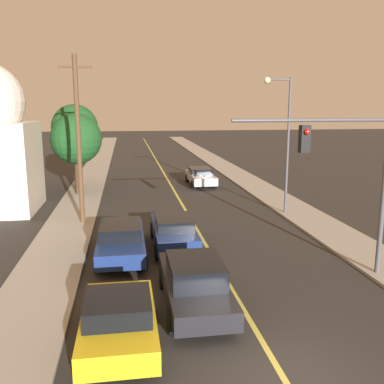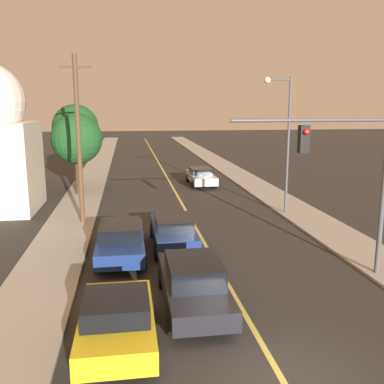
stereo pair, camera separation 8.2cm
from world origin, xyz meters
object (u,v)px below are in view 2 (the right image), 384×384
(car_near_lane_front, at_px, (193,282))
(utility_pole_left, at_px, (79,138))
(car_outer_lane_front, at_px, (117,320))
(streetlamp_right, at_px, (283,128))
(tree_left_near, at_px, (77,139))
(car_near_lane_second, at_px, (173,230))
(car_outer_lane_second, at_px, (120,239))
(traffic_signal_mast, at_px, (348,165))
(tree_left_far, at_px, (75,128))
(car_far_oncoming, at_px, (201,176))

(car_near_lane_front, relative_size, utility_pole_left, 0.58)
(car_outer_lane_front, bearing_deg, streetlamp_right, 54.53)
(utility_pole_left, height_order, tree_left_near, utility_pole_left)
(streetlamp_right, bearing_deg, utility_pole_left, -178.16)
(car_near_lane_front, relative_size, car_near_lane_second, 1.03)
(car_outer_lane_second, bearing_deg, tree_left_near, 102.98)
(car_near_lane_second, relative_size, car_outer_lane_second, 0.94)
(utility_pole_left, bearing_deg, streetlamp_right, 1.84)
(traffic_signal_mast, relative_size, tree_left_far, 0.94)
(car_near_lane_front, bearing_deg, car_far_oncoming, 79.65)
(car_outer_lane_front, xyz_separation_m, tree_left_far, (-3.37, 22.56, 3.74))
(traffic_signal_mast, xyz_separation_m, tree_left_near, (-10.76, 16.30, -0.21))
(car_far_oncoming, bearing_deg, utility_pole_left, 52.03)
(car_far_oncoming, height_order, tree_left_near, tree_left_near)
(car_outer_lane_second, distance_m, car_far_oncoming, 16.65)
(traffic_signal_mast, bearing_deg, tree_left_far, 120.03)
(car_outer_lane_front, relative_size, car_far_oncoming, 0.78)
(utility_pole_left, bearing_deg, car_near_lane_second, -45.71)
(tree_left_near, distance_m, tree_left_far, 3.06)
(car_near_lane_front, height_order, tree_left_near, tree_left_near)
(car_outer_lane_second, bearing_deg, streetlamp_right, 32.91)
(car_outer_lane_second, bearing_deg, car_far_oncoming, 69.05)
(traffic_signal_mast, height_order, utility_pole_left, utility_pole_left)
(car_far_oncoming, relative_size, traffic_signal_mast, 0.87)
(car_far_oncoming, distance_m, tree_left_far, 10.06)
(traffic_signal_mast, bearing_deg, car_far_oncoming, 95.51)
(traffic_signal_mast, bearing_deg, car_outer_lane_second, 156.74)
(utility_pole_left, bearing_deg, tree_left_near, 97.20)
(tree_left_near, bearing_deg, car_near_lane_front, -73.59)
(car_outer_lane_second, distance_m, utility_pole_left, 6.80)
(tree_left_near, height_order, tree_left_far, tree_left_far)
(streetlamp_right, height_order, utility_pole_left, utility_pole_left)
(utility_pole_left, relative_size, tree_left_far, 1.38)
(car_near_lane_second, xyz_separation_m, tree_left_near, (-5.23, 12.00, 3.11))
(car_near_lane_front, distance_m, car_far_oncoming, 20.67)
(car_near_lane_front, relative_size, car_far_oncoming, 0.98)
(car_near_lane_second, distance_m, streetlamp_right, 9.03)
(car_near_lane_second, xyz_separation_m, car_outer_lane_front, (-2.24, -7.59, -0.02))
(car_near_lane_front, distance_m, traffic_signal_mast, 6.58)
(car_near_lane_second, xyz_separation_m, utility_pole_left, (-4.26, 4.37, 3.73))
(utility_pole_left, distance_m, tree_left_near, 7.72)
(car_near_lane_front, relative_size, tree_left_near, 0.88)
(car_near_lane_second, bearing_deg, utility_pole_left, 134.29)
(streetlamp_right, distance_m, tree_left_far, 15.90)
(tree_left_near, bearing_deg, car_far_oncoming, 16.15)
(car_outer_lane_front, height_order, traffic_signal_mast, traffic_signal_mast)
(car_outer_lane_second, height_order, streetlamp_right, streetlamp_right)
(tree_left_near, bearing_deg, utility_pole_left, -82.80)
(car_near_lane_front, xyz_separation_m, utility_pole_left, (-4.26, 10.11, 3.67))
(tree_left_near, bearing_deg, car_outer_lane_front, -81.33)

